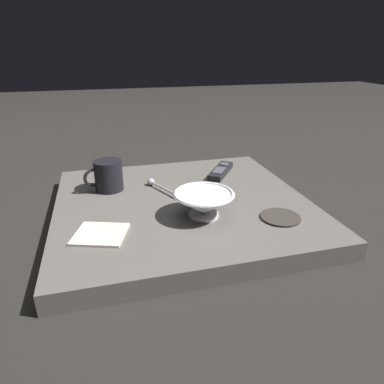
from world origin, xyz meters
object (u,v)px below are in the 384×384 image
Objects in this scene: cereal_bowl at (204,203)px; teaspoon at (155,184)px; tv_remote_near at (221,171)px; coffee_mug at (108,176)px; folded_napkin at (100,234)px; drink_coaster at (280,217)px.

cereal_bowl is 1.07× the size of teaspoon.
tv_remote_near is (-0.23, -0.06, -0.00)m from teaspoon.
coffee_mug is 0.80× the size of folded_napkin.
folded_napkin is (0.03, 0.26, -0.04)m from coffee_mug.
cereal_bowl is at bearing -173.26° from folded_napkin.
coffee_mug is 0.50m from drink_coaster.
tv_remote_near is (-0.36, -0.04, -0.03)m from coffee_mug.
coffee_mug is 0.37m from tv_remote_near.
folded_napkin is at bearing 83.32° from coffee_mug.
teaspoon is 1.43× the size of drink_coaster.
drink_coaster is (-0.43, 0.03, -0.00)m from folded_napkin.
folded_napkin is 1.41× the size of drink_coaster.
tv_remote_near reaches higher than drink_coaster.
coffee_mug reaches higher than folded_napkin.
drink_coaster is at bearing 134.09° from teaspoon.
cereal_bowl is 1.53× the size of drink_coaster.
cereal_bowl is 0.25m from folded_napkin.
teaspoon is at bearing 172.41° from coffee_mug.
drink_coaster is (-0.18, 0.06, -0.03)m from cereal_bowl.
teaspoon is (-0.13, 0.02, -0.03)m from coffee_mug.
cereal_bowl is 0.99× the size of tv_remote_near.
teaspoon is 1.01× the size of folded_napkin.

